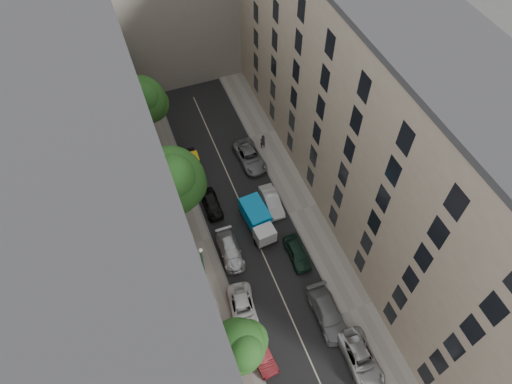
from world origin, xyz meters
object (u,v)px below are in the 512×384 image
car_left_1 (260,352)px  car_right_0 (361,359)px  tarp_truck (258,220)px  car_right_3 (272,201)px  tree_far (142,103)px  car_left_4 (212,204)px  car_right_2 (297,253)px  car_left_2 (243,308)px  car_right_4 (250,157)px  lamp_post (203,263)px  car_left_5 (192,164)px  car_left_3 (230,250)px  tree_mid (172,183)px  pedestrian (263,141)px  car_right_1 (328,314)px  tree_near (240,348)px

car_left_1 → car_right_0: (7.20, -3.30, 0.04)m
tarp_truck → car_right_3: 2.98m
car_left_1 → tree_far: bearing=88.3°
car_left_4 → car_right_2: (5.60, -8.00, 0.02)m
car_left_2 → car_right_4: (6.40, 15.60, 0.07)m
car_left_4 → lamp_post: size_ratio=0.64×
car_right_0 → lamp_post: size_ratio=0.84×
car_right_0 → car_right_3: car_right_0 is taller
car_left_5 → tree_far: size_ratio=0.49×
car_right_3 → lamp_post: size_ratio=0.68×
car_left_3 → car_left_4: car_left_3 is taller
car_right_0 → tree_far: bearing=111.2°
car_right_0 → tree_far: (-9.90, 29.09, 5.19)m
lamp_post → tarp_truck: bearing=32.3°
car_right_2 → car_right_3: 6.20m
car_left_5 → tree_mid: (-2.98, -7.20, 6.62)m
car_right_0 → pedestrian: size_ratio=2.79×
car_left_4 → car_right_4: bearing=39.1°
pedestrian → lamp_post: bearing=40.2°
car_right_1 → tree_mid: (-9.00, 12.60, 6.56)m
tree_near → car_right_3: bearing=59.5°
car_right_4 → car_right_1: bearing=-92.2°
car_left_1 → tree_mid: tree_mid is taller
car_right_4 → pedestrian: size_ratio=2.83×
car_left_1 → car_left_3: bearing=77.5°
tree_near → car_left_5: bearing=84.4°
car_left_4 → car_right_2: car_right_2 is taller
car_right_0 → car_left_3: bearing=119.0°
car_right_2 → tree_mid: (-9.00, 6.40, 6.64)m
tarp_truck → pedestrian: (4.18, 9.43, -0.19)m
car_left_3 → tarp_truck: bearing=31.1°
car_left_2 → car_right_3: bearing=63.8°
car_left_1 → car_right_4: 20.52m
car_right_0 → tree_mid: 20.54m
car_right_1 → car_right_4: car_right_1 is taller
tarp_truck → car_right_0: bearing=-83.0°
car_left_3 → tree_near: 11.01m
car_left_5 → car_right_3: bearing=-48.3°
tarp_truck → tree_mid: (-6.80, 2.12, 6.07)m
tarp_truck → lamp_post: bearing=-152.2°
tree_near → tree_far: (-1.03, 26.21, 1.15)m
tree_far → lamp_post: (0.59, -18.41, -2.01)m
car_right_2 → car_right_0: bearing=-84.0°
car_right_1 → tree_far: bearing=111.7°
car_right_1 → tree_mid: size_ratio=0.49×
car_left_3 → car_right_1: size_ratio=0.88×
car_left_1 → tree_mid: 15.27m
tarp_truck → car_left_4: size_ratio=1.31×
car_left_2 → tree_mid: 11.98m
car_left_3 → tree_mid: (-3.40, 4.00, 6.65)m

